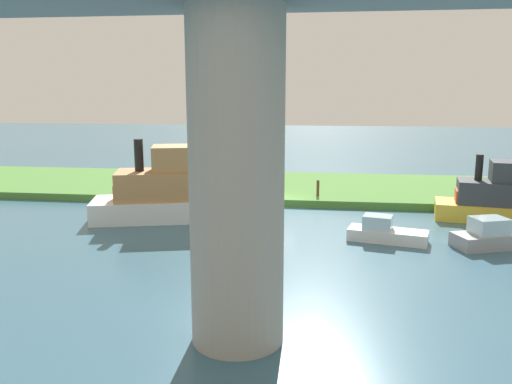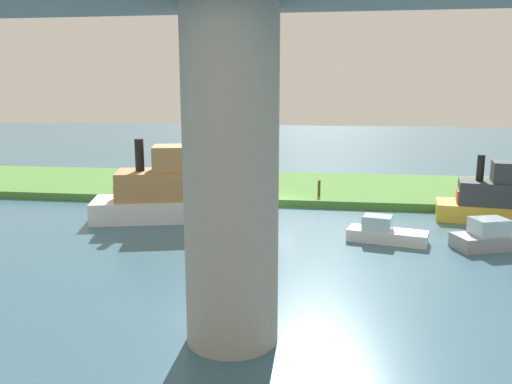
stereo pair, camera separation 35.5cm
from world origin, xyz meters
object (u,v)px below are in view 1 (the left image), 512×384
at_px(bridge_pylon, 237,182).
at_px(motorboat_red, 496,236).
at_px(skiff_small, 385,232).
at_px(houseboat_blue, 510,197).
at_px(mooring_post, 318,188).
at_px(riverboat_paddlewheel, 178,189).
at_px(person_on_bank, 264,187).

xyz_separation_m(bridge_pylon, motorboat_red, (-11.35, -11.38, -4.56)).
xyz_separation_m(motorboat_red, skiff_small, (5.45, -0.33, -0.07)).
relative_size(houseboat_blue, skiff_small, 1.91).
height_order(houseboat_blue, skiff_small, houseboat_blue).
bearing_deg(houseboat_blue, mooring_post, -18.50).
relative_size(bridge_pylon, mooring_post, 9.33).
relative_size(riverboat_paddlewheel, motorboat_red, 2.07).
height_order(motorboat_red, skiff_small, motorboat_red).
relative_size(bridge_pylon, houseboat_blue, 1.25).
distance_m(bridge_pylon, houseboat_blue, 22.03).
relative_size(riverboat_paddlewheel, skiff_small, 2.37).
bearing_deg(bridge_pylon, mooring_post, -96.24).
bearing_deg(motorboat_red, mooring_post, -45.69).
relative_size(bridge_pylon, riverboat_paddlewheel, 1.01).
relative_size(person_on_bank, motorboat_red, 0.28).
bearing_deg(bridge_pylon, person_on_bank, -85.87).
bearing_deg(motorboat_red, riverboat_paddlewheel, -11.79).
bearing_deg(riverboat_paddlewheel, skiff_small, 164.62).
bearing_deg(mooring_post, houseboat_blue, 161.50).
relative_size(houseboat_blue, motorboat_red, 1.66).
xyz_separation_m(bridge_pylon, person_on_bank, (1.43, -19.80, -3.91)).
height_order(houseboat_blue, motorboat_red, houseboat_blue).
bearing_deg(skiff_small, houseboat_blue, -146.68).
bearing_deg(skiff_small, motorboat_red, 176.48).
distance_m(mooring_post, motorboat_red, 13.02).
bearing_deg(houseboat_blue, motorboat_red, 66.62).
xyz_separation_m(person_on_bank, riverboat_paddlewheel, (4.74, 4.77, 0.63)).
bearing_deg(person_on_bank, skiff_small, 132.17).
bearing_deg(person_on_bank, bridge_pylon, 94.13).
bearing_deg(riverboat_paddlewheel, motorboat_red, 168.21).
relative_size(mooring_post, skiff_small, 0.26).
distance_m(mooring_post, riverboat_paddlewheel, 10.18).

